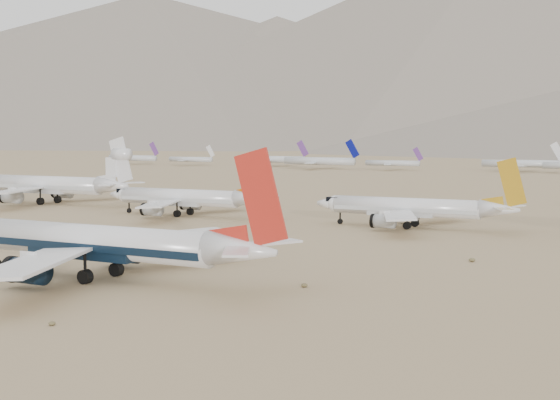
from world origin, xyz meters
TOP-DOWN VIEW (x-y plane):
  - ground at (0.00, 0.00)m, footprint 7000.00×7000.00m
  - main_airliner at (-0.63, -6.21)m, footprint 49.60×48.44m
  - row2_gold_tail at (17.11, 68.08)m, footprint 41.38×40.47m
  - row2_orange_tail at (-37.87, 66.47)m, footprint 42.38×41.46m
  - row2_white_trijet at (-88.87, 76.36)m, footprint 52.64×51.45m
  - distant_storage_row at (4.72, 329.01)m, footprint 570.71×63.66m

SIDE VIEW (x-z plane):
  - ground at x=0.00m, z-range 0.00..0.00m
  - row2_gold_tail at x=17.11m, z-range -3.25..11.49m
  - row2_orange_tail at x=-37.87m, z-range -3.32..11.80m
  - distant_storage_row at x=4.72m, z-range -3.73..12.57m
  - main_airliner at x=-0.63m, z-range -3.94..13.56m
  - row2_white_trijet at x=-88.87m, z-range -3.93..14.73m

